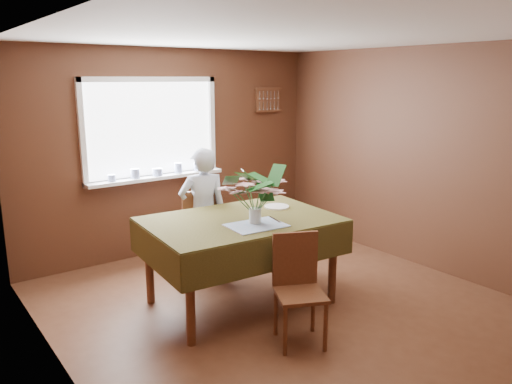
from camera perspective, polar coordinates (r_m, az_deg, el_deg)
floor at (r=4.85m, az=3.98°, el=-13.37°), size 4.50×4.50×0.00m
ceiling at (r=4.37m, az=4.52°, el=17.52°), size 4.50×4.50×0.00m
wall_back at (r=6.29m, az=-9.30°, el=4.56°), size 4.00×0.00×4.00m
wall_left at (r=3.51m, az=-21.34°, el=-2.79°), size 0.00×4.50×4.50m
wall_right at (r=5.93m, az=19.06°, el=3.51°), size 0.00×4.50×4.50m
window_assembly at (r=6.10m, az=-11.55°, el=5.19°), size 1.72×0.20×1.22m
spoon_rack at (r=6.99m, az=1.42°, el=10.49°), size 0.44×0.05×0.33m
dining_table at (r=4.74m, az=-1.75°, el=-4.28°), size 1.85×1.34×0.86m
chair_far at (r=5.62m, az=-6.66°, el=-3.96°), size 0.48×0.48×0.96m
chair_near at (r=4.19m, az=4.81°, el=-10.32°), size 0.52×0.52×0.90m
seated_woman at (r=5.43m, az=-6.06°, el=-2.41°), size 0.60×0.48×1.43m
flower_bouquet at (r=4.47m, az=-0.11°, el=0.28°), size 0.56×0.56×0.48m
side_plate at (r=5.11m, az=2.39°, el=-1.68°), size 0.28×0.28×0.01m
table_knife at (r=4.65m, az=2.16°, el=-3.15°), size 0.07×0.22×0.00m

